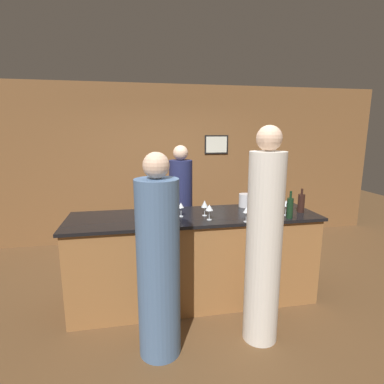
# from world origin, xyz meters

# --- Properties ---
(ground_plane) EXTENTS (14.00, 14.00, 0.00)m
(ground_plane) POSITION_xyz_m (0.00, 0.00, 0.00)
(ground_plane) COLOR brown
(back_wall) EXTENTS (8.00, 0.08, 2.80)m
(back_wall) POSITION_xyz_m (0.00, 2.20, 1.40)
(back_wall) COLOR brown
(back_wall) RESTS_ON ground_plane
(bar_counter) EXTENTS (2.84, 0.81, 1.05)m
(bar_counter) POSITION_xyz_m (0.00, 0.00, 0.53)
(bar_counter) COLOR #996638
(bar_counter) RESTS_ON ground_plane
(bartender) EXTENTS (0.33, 0.33, 1.80)m
(bartender) POSITION_xyz_m (-0.03, 0.85, 0.84)
(bartender) COLOR #1E234C
(bartender) RESTS_ON ground_plane
(guest_0) EXTENTS (0.37, 0.37, 1.83)m
(guest_0) POSITION_xyz_m (-0.48, -0.81, 0.85)
(guest_0) COLOR #4C6B93
(guest_0) RESTS_ON ground_plane
(guest_1) EXTENTS (0.33, 0.33, 2.04)m
(guest_1) POSITION_xyz_m (0.49, -0.80, 0.96)
(guest_1) COLOR silver
(guest_1) RESTS_ON ground_plane
(wine_bottle_0) EXTENTS (0.08, 0.08, 0.28)m
(wine_bottle_0) POSITION_xyz_m (1.26, -0.11, 1.16)
(wine_bottle_0) COLOR black
(wine_bottle_0) RESTS_ON bar_counter
(wine_bottle_1) EXTENTS (0.07, 0.07, 0.30)m
(wine_bottle_1) POSITION_xyz_m (1.01, -0.31, 1.17)
(wine_bottle_1) COLOR black
(wine_bottle_1) RESTS_ON bar_counter
(ice_bucket) EXTENTS (0.16, 0.16, 0.17)m
(ice_bucket) POSITION_xyz_m (0.70, 0.26, 1.13)
(ice_bucket) COLOR silver
(ice_bucket) RESTS_ON bar_counter
(wine_glass_0) EXTENTS (0.06, 0.06, 0.16)m
(wine_glass_0) POSITION_xyz_m (-0.33, -0.26, 1.17)
(wine_glass_0) COLOR silver
(wine_glass_0) RESTS_ON bar_counter
(wine_glass_1) EXTENTS (0.08, 0.08, 0.18)m
(wine_glass_1) POSITION_xyz_m (0.11, -0.04, 1.18)
(wine_glass_1) COLOR silver
(wine_glass_1) RESTS_ON bar_counter
(wine_glass_2) EXTENTS (0.08, 0.08, 0.17)m
(wine_glass_2) POSITION_xyz_m (0.12, -0.21, 1.18)
(wine_glass_2) COLOR silver
(wine_glass_2) RESTS_ON bar_counter
(wine_glass_3) EXTENTS (0.08, 0.08, 0.16)m
(wine_glass_3) POSITION_xyz_m (0.60, -0.27, 1.17)
(wine_glass_3) COLOR silver
(wine_glass_3) RESTS_ON bar_counter
(wine_glass_4) EXTENTS (0.08, 0.08, 0.14)m
(wine_glass_4) POSITION_xyz_m (-0.56, -0.03, 1.15)
(wine_glass_4) COLOR silver
(wine_glass_4) RESTS_ON bar_counter
(wine_glass_5) EXTENTS (0.07, 0.07, 0.18)m
(wine_glass_5) POSITION_xyz_m (1.02, -0.20, 1.18)
(wine_glass_5) COLOR silver
(wine_glass_5) RESTS_ON bar_counter
(wine_glass_6) EXTENTS (0.07, 0.07, 0.16)m
(wine_glass_6) POSITION_xyz_m (-0.16, -0.03, 1.17)
(wine_glass_6) COLOR silver
(wine_glass_6) RESTS_ON bar_counter
(wine_glass_7) EXTENTS (0.07, 0.07, 0.16)m
(wine_glass_7) POSITION_xyz_m (0.48, -0.36, 1.17)
(wine_glass_7) COLOR silver
(wine_glass_7) RESTS_ON bar_counter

